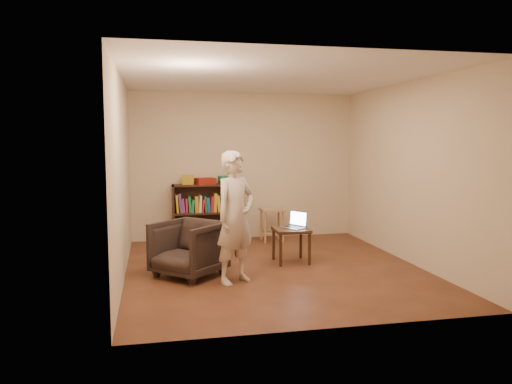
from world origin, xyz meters
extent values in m
plane|color=#452516|center=(0.00, 0.00, 0.00)|extent=(4.50, 4.50, 0.00)
plane|color=white|center=(0.00, 0.00, 2.60)|extent=(4.50, 4.50, 0.00)
plane|color=beige|center=(0.00, 2.25, 1.30)|extent=(4.00, 0.00, 4.00)
plane|color=beige|center=(-2.00, 0.00, 1.30)|extent=(0.00, 4.50, 4.50)
plane|color=beige|center=(2.00, 0.00, 1.30)|extent=(0.00, 4.50, 4.50)
cube|color=black|center=(-1.28, 2.08, 0.50)|extent=(0.03, 0.30, 1.00)
cube|color=black|center=(-0.11, 2.08, 0.50)|extent=(0.03, 0.30, 1.00)
cube|color=black|center=(-0.69, 2.22, 0.50)|extent=(1.20, 0.02, 1.00)
cube|color=black|center=(-0.69, 2.08, 0.01)|extent=(1.20, 0.30, 0.03)
cube|color=black|center=(-0.69, 2.08, 0.50)|extent=(1.14, 0.30, 0.03)
cube|color=black|center=(-0.69, 2.08, 0.98)|extent=(1.20, 0.30, 0.03)
cube|color=gold|center=(-1.02, 2.09, 1.08)|extent=(0.21, 0.16, 0.16)
cube|color=maroon|center=(-0.72, 2.09, 1.05)|extent=(0.38, 0.31, 0.11)
cube|color=#1E7447|center=(-0.41, 2.09, 1.07)|extent=(0.17, 0.17, 0.14)
cube|color=silver|center=(-0.24, 2.11, 1.04)|extent=(0.10, 0.10, 0.07)
cube|color=#A58050|center=(0.41, 1.81, 0.56)|extent=(0.40, 0.40, 0.04)
cylinder|color=#A58050|center=(0.25, 1.65, 0.27)|extent=(0.04, 0.04, 0.54)
cylinder|color=#A58050|center=(0.57, 1.65, 0.27)|extent=(0.04, 0.04, 0.54)
cylinder|color=#A58050|center=(0.25, 1.97, 0.27)|extent=(0.04, 0.04, 0.54)
cylinder|color=#A58050|center=(0.57, 1.97, 0.27)|extent=(0.04, 0.04, 0.54)
imported|color=#2C221D|center=(-1.18, -0.14, 0.36)|extent=(1.11, 1.11, 0.73)
cube|color=black|center=(0.33, 0.29, 0.48)|extent=(0.49, 0.49, 0.04)
cylinder|color=black|center=(0.12, 0.08, 0.23)|extent=(0.04, 0.04, 0.45)
cylinder|color=black|center=(0.54, 0.08, 0.23)|extent=(0.04, 0.04, 0.45)
cylinder|color=black|center=(0.12, 0.50, 0.23)|extent=(0.04, 0.04, 0.45)
cylinder|color=black|center=(0.54, 0.50, 0.23)|extent=(0.04, 0.04, 0.45)
cube|color=#B5B5BA|center=(0.36, 0.31, 0.51)|extent=(0.37, 0.39, 0.02)
cube|color=black|center=(0.36, 0.31, 0.52)|extent=(0.26, 0.30, 0.00)
cube|color=#B5B5BA|center=(0.46, 0.38, 0.63)|extent=(0.20, 0.28, 0.23)
cube|color=#A8C1EC|center=(0.46, 0.38, 0.63)|extent=(0.18, 0.25, 0.19)
imported|color=beige|center=(-0.63, -0.55, 0.82)|extent=(0.72, 0.66, 1.64)
camera|label=1|loc=(-1.62, -6.56, 1.78)|focal=35.00mm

